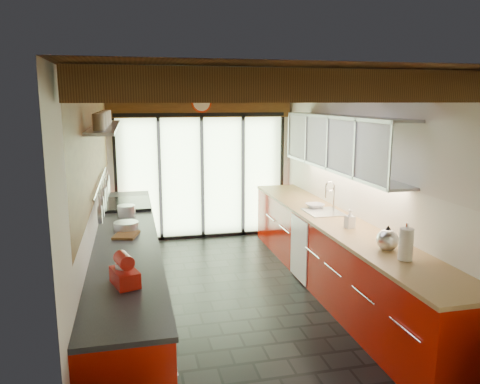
{
  "coord_description": "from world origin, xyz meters",
  "views": [
    {
      "loc": [
        -1.17,
        -5.23,
        2.39
      ],
      "look_at": [
        0.14,
        0.4,
        1.25
      ],
      "focal_mm": 35.0,
      "sensor_mm": 36.0,
      "label": 1
    }
  ],
  "objects_px": {
    "kettle": "(388,239)",
    "paper_towel": "(406,245)",
    "stand_mixer": "(125,272)",
    "bowl": "(315,206)",
    "soap_bottle": "(350,219)"
  },
  "relations": [
    {
      "from": "kettle",
      "to": "paper_towel",
      "type": "xyz_separation_m",
      "value": [
        0.0,
        -0.32,
        0.04
      ]
    },
    {
      "from": "stand_mixer",
      "to": "kettle",
      "type": "height_order",
      "value": "stand_mixer"
    },
    {
      "from": "stand_mixer",
      "to": "bowl",
      "type": "bearing_deg",
      "value": 41.21
    },
    {
      "from": "kettle",
      "to": "paper_towel",
      "type": "bearing_deg",
      "value": -90.0
    },
    {
      "from": "paper_towel",
      "to": "soap_bottle",
      "type": "xyz_separation_m",
      "value": [
        0.0,
        1.15,
        -0.04
      ]
    },
    {
      "from": "stand_mixer",
      "to": "paper_towel",
      "type": "distance_m",
      "value": 2.54
    },
    {
      "from": "kettle",
      "to": "soap_bottle",
      "type": "bearing_deg",
      "value": 90.0
    },
    {
      "from": "stand_mixer",
      "to": "paper_towel",
      "type": "bearing_deg",
      "value": 0.29
    },
    {
      "from": "soap_bottle",
      "to": "stand_mixer",
      "type": "bearing_deg",
      "value": -155.41
    },
    {
      "from": "stand_mixer",
      "to": "soap_bottle",
      "type": "bearing_deg",
      "value": 24.59
    },
    {
      "from": "kettle",
      "to": "soap_bottle",
      "type": "xyz_separation_m",
      "value": [
        0.0,
        0.83,
        -0.01
      ]
    },
    {
      "from": "soap_bottle",
      "to": "kettle",
      "type": "bearing_deg",
      "value": -90.0
    },
    {
      "from": "kettle",
      "to": "bowl",
      "type": "relative_size",
      "value": 1.26
    },
    {
      "from": "paper_towel",
      "to": "bowl",
      "type": "relative_size",
      "value": 1.46
    },
    {
      "from": "stand_mixer",
      "to": "soap_bottle",
      "type": "relative_size",
      "value": 1.56
    }
  ]
}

